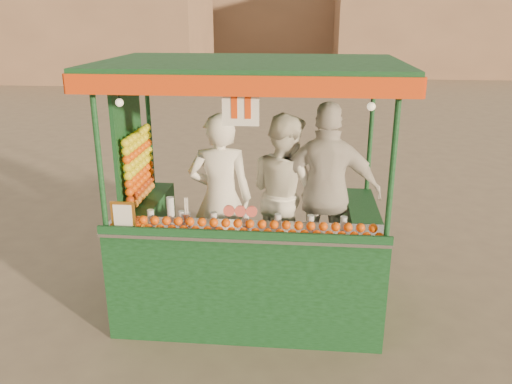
# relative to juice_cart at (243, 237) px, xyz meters

# --- Properties ---
(ground) EXTENTS (90.00, 90.00, 0.00)m
(ground) POSITION_rel_juice_cart_xyz_m (-0.32, 0.36, -0.84)
(ground) COLOR #6F5D4F
(ground) RESTS_ON ground
(building_left) EXTENTS (10.00, 6.00, 6.00)m
(building_left) POSITION_rel_juice_cart_xyz_m (-9.32, 20.36, 2.16)
(building_left) COLOR #8F6B51
(building_left) RESTS_ON ground
(building_right) EXTENTS (9.00, 6.00, 5.00)m
(building_right) POSITION_rel_juice_cart_xyz_m (6.68, 24.36, 1.66)
(building_right) COLOR #8F6B51
(building_right) RESTS_ON ground
(building_center) EXTENTS (14.00, 7.00, 7.00)m
(building_center) POSITION_rel_juice_cart_xyz_m (-2.32, 30.36, 2.66)
(building_center) COLOR #8F6B51
(building_center) RESTS_ON ground
(juice_cart) EXTENTS (2.87, 1.86, 2.61)m
(juice_cart) POSITION_rel_juice_cart_xyz_m (0.00, 0.00, 0.00)
(juice_cart) COLOR black
(juice_cart) RESTS_ON ground
(vendor_left) EXTENTS (0.69, 0.48, 1.80)m
(vendor_left) POSITION_rel_juice_cart_xyz_m (-0.25, 0.13, 0.36)
(vendor_left) COLOR white
(vendor_left) RESTS_ON ground
(vendor_middle) EXTENTS (1.07, 1.07, 1.75)m
(vendor_middle) POSITION_rel_juice_cart_xyz_m (0.40, 0.45, 0.34)
(vendor_middle) COLOR white
(vendor_middle) RESTS_ON ground
(vendor_right) EXTENTS (1.13, 0.52, 1.90)m
(vendor_right) POSITION_rel_juice_cart_xyz_m (0.86, 0.28, 0.41)
(vendor_right) COLOR silver
(vendor_right) RESTS_ON ground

